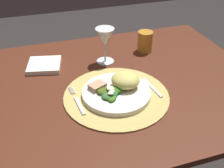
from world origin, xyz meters
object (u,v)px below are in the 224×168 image
object	(u,v)px
fork	(77,101)
spoon	(149,84)
napkin	(44,65)
amber_tumbler	(145,41)
dining_table	(96,121)
wine_glass	(105,39)
dinner_plate	(116,93)

from	to	relation	value
fork	spoon	bearing A→B (deg)	4.39
napkin	amber_tumbler	bearing A→B (deg)	1.71
dining_table	wine_glass	distance (m)	0.34
wine_glass	dining_table	bearing A→B (deg)	-119.53
fork	napkin	world-z (taller)	napkin
dining_table	napkin	size ratio (longest dim) A/B	9.90
dining_table	napkin	bearing A→B (deg)	129.73
dinner_plate	amber_tumbler	xyz separation A→B (m)	(0.23, 0.29, 0.03)
dining_table	napkin	xyz separation A→B (m)	(-0.16, 0.19, 0.19)
wine_glass	amber_tumbler	xyz separation A→B (m)	(0.20, 0.04, -0.06)
spoon	amber_tumbler	world-z (taller)	amber_tumbler
napkin	wine_glass	size ratio (longest dim) A/B	0.87
spoon	napkin	xyz separation A→B (m)	(-0.35, 0.26, 0.00)
fork	amber_tumbler	size ratio (longest dim) A/B	1.82
fork	amber_tumbler	bearing A→B (deg)	38.05
spoon	wine_glass	world-z (taller)	wine_glass
dining_table	amber_tumbler	distance (m)	0.42
dining_table	napkin	distance (m)	0.31
fork	spoon	xyz separation A→B (m)	(0.27, 0.02, -0.00)
fork	wine_glass	bearing A→B (deg)	55.21
spoon	amber_tumbler	xyz separation A→B (m)	(0.10, 0.27, 0.04)
dining_table	amber_tumbler	size ratio (longest dim) A/B	14.04
wine_glass	fork	bearing A→B (deg)	-124.79
wine_glass	napkin	bearing A→B (deg)	173.11
spoon	wine_glass	bearing A→B (deg)	114.25
fork	spoon	distance (m)	0.27
dining_table	wine_glass	bearing A→B (deg)	60.47
fork	wine_glass	size ratio (longest dim) A/B	1.11
fork	spoon	size ratio (longest dim) A/B	1.28
fork	wine_glass	xyz separation A→B (m)	(0.17, 0.25, 0.10)
spoon	amber_tumbler	bearing A→B (deg)	69.97
spoon	amber_tumbler	size ratio (longest dim) A/B	1.42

